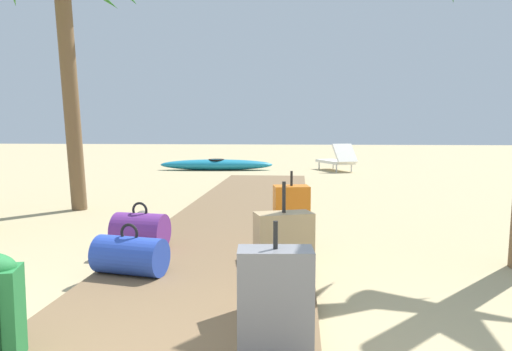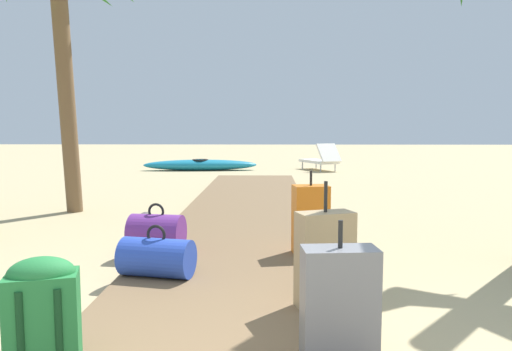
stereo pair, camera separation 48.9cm
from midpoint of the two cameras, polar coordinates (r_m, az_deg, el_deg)
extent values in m
plane|color=tan|center=(5.99, -3.94, -6.75)|extent=(60.00, 60.00, 0.00)
cube|color=brown|center=(7.02, -3.16, -4.58)|extent=(1.82, 10.59, 0.08)
cube|color=tan|center=(3.34, 3.77, -9.71)|extent=(0.42, 0.30, 0.64)
cylinder|color=black|center=(3.25, 3.82, -2.48)|extent=(0.02, 0.02, 0.21)
cube|color=slate|center=(2.61, 4.16, -14.77)|extent=(0.40, 0.23, 0.60)
cylinder|color=black|center=(2.50, 4.22, -6.83)|extent=(0.02, 0.02, 0.14)
cube|color=orange|center=(4.70, 3.37, -5.13)|extent=(0.36, 0.28, 0.65)
cylinder|color=black|center=(4.65, 3.40, -0.31)|extent=(0.02, 0.02, 0.14)
cylinder|color=#6B2D84|center=(4.98, -14.23, -6.43)|extent=(0.55, 0.42, 0.36)
torus|color=black|center=(4.95, -14.29, -4.07)|extent=(0.17, 0.05, 0.16)
cylinder|color=#2847B7|center=(4.15, -14.80, -9.20)|extent=(0.63, 0.43, 0.31)
torus|color=black|center=(4.11, -14.87, -6.68)|extent=(0.17, 0.06, 0.16)
cube|color=#237538|center=(2.85, -28.13, -14.78)|extent=(0.39, 0.30, 0.49)
ellipsoid|color=#237538|center=(2.78, -28.37, -10.03)|extent=(0.37, 0.29, 0.17)
cylinder|color=#113A1C|center=(2.77, -30.43, -15.47)|extent=(0.04, 0.04, 0.39)
cylinder|color=#113A1C|center=(2.73, -26.87, -15.60)|extent=(0.04, 0.04, 0.39)
cylinder|color=brown|center=(7.85, -22.90, 9.73)|extent=(0.23, 0.60, 3.81)
cube|color=white|center=(14.75, 6.29, 1.64)|extent=(1.11, 1.52, 0.08)
cube|color=white|center=(14.22, 7.45, 2.60)|extent=(0.73, 0.66, 0.53)
cylinder|color=silver|center=(15.15, 4.48, 1.19)|extent=(0.04, 0.04, 0.22)
cylinder|color=silver|center=(15.37, 6.08, 1.24)|extent=(0.04, 0.04, 0.22)
cylinder|color=silver|center=(14.16, 6.52, 0.86)|extent=(0.04, 0.04, 0.22)
cylinder|color=silver|center=(14.39, 8.19, 0.91)|extent=(0.04, 0.04, 0.22)
ellipsoid|color=teal|center=(14.68, -7.42, 1.21)|extent=(3.39, 0.91, 0.32)
torus|color=black|center=(14.67, -7.42, 1.77)|extent=(0.53, 0.53, 0.05)
ellipsoid|color=#5B5651|center=(6.71, -14.71, -4.84)|extent=(0.20, 0.26, 0.17)
camera|label=1|loc=(0.24, 88.12, 0.19)|focal=34.56mm
camera|label=2|loc=(0.24, -91.88, -0.19)|focal=34.56mm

